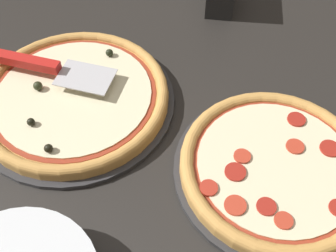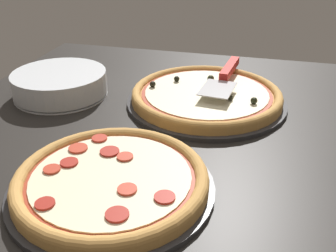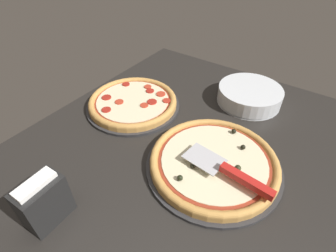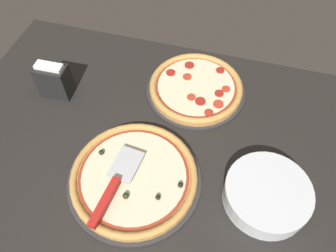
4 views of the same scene
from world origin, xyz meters
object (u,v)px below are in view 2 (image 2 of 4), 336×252
pizza_front (206,95)px  serving_spatula (227,72)px  plate_stack (60,84)px  pizza_back (111,179)px

pizza_front → serving_spatula: bearing=-116.1°
pizza_front → plate_stack: size_ratio=1.55×
pizza_back → plate_stack: bearing=-51.2°
serving_spatula → pizza_front: bearing=63.9°
pizza_back → plate_stack: size_ratio=1.37×
serving_spatula → plate_stack: serving_spatula is taller
pizza_front → serving_spatula: 9.45cm
pizza_back → plate_stack: 44.69cm
pizza_front → plate_stack: bearing=6.5°
pizza_front → plate_stack: 37.91cm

